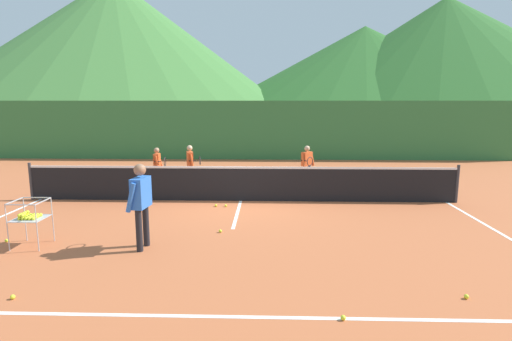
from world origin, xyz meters
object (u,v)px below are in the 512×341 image
tennis_ball_0 (7,241)px  student_1 (190,162)px  tennis_net (241,183)px  tennis_ball_5 (466,297)px  instructor (141,198)px  student_2 (307,162)px  tennis_ball_9 (226,206)px  student_0 (158,163)px  tennis_ball_1 (216,205)px  tennis_ball_2 (343,318)px  ball_cart (29,216)px  tennis_ball_3 (220,231)px  tennis_ball_8 (13,297)px

tennis_ball_0 → student_1: bearing=64.5°
tennis_net → tennis_ball_5: size_ratio=175.69×
tennis_ball_0 → instructor: bearing=-4.8°
student_1 → student_2: student_1 is taller
student_2 → tennis_ball_9: (-2.39, -2.89, -0.76)m
student_0 → tennis_ball_9: (2.53, -2.73, -0.72)m
tennis_ball_1 → tennis_ball_5: (4.20, -4.95, 0.00)m
tennis_ball_2 → student_1: bearing=113.1°
ball_cart → tennis_ball_5: 7.65m
tennis_ball_5 → tennis_ball_9: (-3.94, 4.94, 0.00)m
tennis_ball_9 → tennis_ball_0: bearing=-145.0°
tennis_ball_3 → tennis_ball_9: size_ratio=1.00×
student_0 → tennis_ball_1: size_ratio=18.36×
instructor → tennis_ball_3: bearing=35.5°
tennis_ball_2 → student_2: bearing=88.0°
student_2 → tennis_ball_2: student_2 is taller
tennis_net → tennis_ball_8: 6.49m
ball_cart → tennis_ball_0: bearing=163.7°
tennis_ball_5 → tennis_ball_0: bearing=165.4°
tennis_net → student_0: (-2.88, 2.07, 0.25)m
instructor → student_2: size_ratio=1.24×
tennis_ball_3 → ball_cart: bearing=-165.6°
tennis_ball_1 → instructor: bearing=-107.8°
tennis_ball_3 → tennis_ball_5: (3.84, -2.83, 0.00)m
instructor → tennis_ball_3: 1.92m
instructor → tennis_ball_0: (-2.81, 0.24, -0.94)m
tennis_ball_3 → tennis_ball_5: 4.77m
student_1 → student_2: (3.82, 0.21, -0.01)m
tennis_ball_0 → tennis_ball_3: 4.23m
tennis_ball_0 → tennis_ball_1: 4.76m
tennis_net → tennis_ball_8: (-2.84, -5.82, -0.47)m
tennis_ball_0 → tennis_net: bearing=38.5°
student_1 → tennis_ball_0: 6.17m
tennis_ball_5 → tennis_ball_1: bearing=130.4°
student_1 → tennis_ball_2: bearing=-66.9°
instructor → tennis_ball_9: (1.26, 3.08, -0.94)m
student_0 → tennis_ball_3: size_ratio=18.36×
student_2 → tennis_ball_3: (-2.28, -5.00, -0.76)m
tennis_net → tennis_ball_5: bearing=-57.4°
tennis_ball_3 → tennis_net: bearing=84.9°
tennis_net → tennis_ball_5: (3.59, -5.61, -0.47)m
student_1 → ball_cart: student_1 is taller
tennis_ball_0 → tennis_ball_8: size_ratio=1.00×
ball_cart → tennis_ball_5: (7.39, -1.91, -0.55)m
instructor → tennis_ball_9: 3.46m
student_0 → tennis_ball_0: size_ratio=18.36×
student_0 → tennis_ball_1: 3.61m
student_1 → tennis_ball_8: size_ratio=19.65×
instructor → tennis_ball_5: instructor is taller
tennis_net → tennis_ball_9: (-0.35, -0.67, -0.47)m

